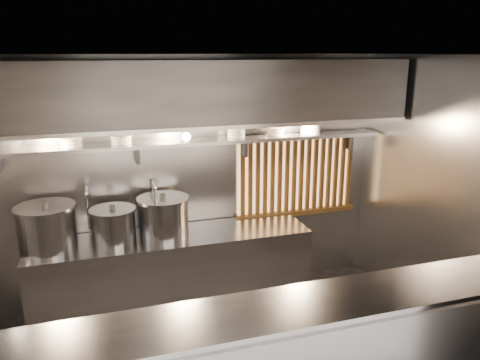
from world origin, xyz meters
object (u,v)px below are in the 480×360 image
pendant_bulb (186,137)px  stock_pot_right (164,217)px  stock_pot_mid (47,228)px  stock_pot_left (114,226)px

pendant_bulb → stock_pot_right: bearing=-171.3°
stock_pot_mid → stock_pot_right: 1.16m
stock_pot_left → stock_pot_mid: bearing=-180.0°
pendant_bulb → stock_pot_right: pendant_bulb is taller
stock_pot_left → stock_pot_right: stock_pot_right is taller
stock_pot_mid → stock_pot_right: (1.16, 0.04, -0.02)m
pendant_bulb → stock_pot_mid: (-1.44, -0.08, -0.83)m
pendant_bulb → stock_pot_left: pendant_bulb is taller
stock_pot_mid → stock_pot_right: stock_pot_mid is taller
stock_pot_left → stock_pot_mid: stock_pot_mid is taller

